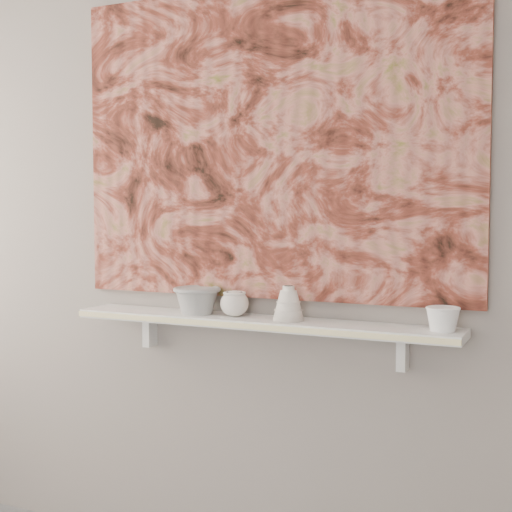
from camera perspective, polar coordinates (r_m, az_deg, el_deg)
The scene contains 11 objects.
wall_back at distance 2.53m, azimuth 1.10°, elevation 4.74°, with size 3.60×3.60×0.00m, color gray.
shelf at distance 2.48m, azimuth 0.19°, elevation -5.33°, with size 1.40×0.18×0.03m, color silver.
shelf_stripe at distance 2.40m, azimuth -0.74°, elevation -5.65°, with size 1.40×0.01×0.02m, color #F7E9A5.
bracket_left at distance 2.78m, azimuth -8.49°, elevation -5.93°, with size 0.03×0.06×0.12m, color silver.
bracket_right at distance 2.40m, azimuth 11.66°, elevation -7.55°, with size 0.03×0.06×0.12m, color silver.
painting at distance 2.53m, azimuth 0.97°, elevation 9.05°, with size 1.50×0.03×1.10m, color maroon.
house_motif at distance 2.36m, azimuth 10.87°, elevation 1.88°, with size 0.09×0.00×0.08m, color black.
bowl_grey at distance 2.58m, azimuth -4.74°, elevation -3.53°, with size 0.17×0.17×0.10m, color gray, non-canonical shape.
cup_cream at distance 2.51m, azimuth -1.73°, elevation -3.82°, with size 0.10×0.10×0.09m, color silver, non-canonical shape.
bell_vessel at distance 2.42m, azimuth 2.62°, elevation -3.78°, with size 0.11×0.11×0.12m, color silver, non-canonical shape.
bowl_white at distance 2.28m, azimuth 14.73°, elevation -4.89°, with size 0.11×0.11×0.08m, color white, non-canonical shape.
Camera 1 is at (1.03, -0.72, 1.31)m, focal length 50.00 mm.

